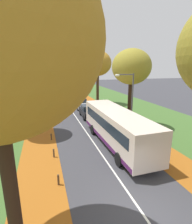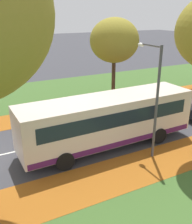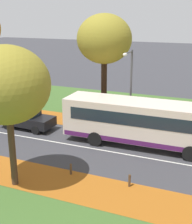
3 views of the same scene
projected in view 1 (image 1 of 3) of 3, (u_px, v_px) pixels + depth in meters
ground_plane at (141, 211)px, 8.21m from camera, size 160.00×160.00×0.00m
grass_verge_left at (6, 116)px, 24.12m from camera, size 12.00×90.00×0.01m
leaf_litter_left at (40, 126)px, 19.87m from camera, size 2.80×60.00×0.00m
grass_verge_right at (126, 107)px, 29.32m from camera, size 12.00×90.00×0.01m
leaf_litter_right at (115, 119)px, 22.47m from camera, size 2.80×60.00×0.00m
road_centre_line at (72, 111)px, 26.72m from camera, size 0.12×80.00×0.01m
tree_left_near at (25, 82)px, 16.31m from camera, size 4.13×4.13×7.06m
tree_left_mid at (34, 65)px, 25.89m from camera, size 4.75×4.75×8.92m
tree_right_near at (131, 67)px, 18.32m from camera, size 4.12×4.12×8.43m
tree_right_mid at (98, 64)px, 30.01m from camera, size 4.74×4.74×9.27m
bollard_second at (58, 180)px, 9.96m from camera, size 0.12×0.12×0.66m
bollard_third at (54, 153)px, 13.01m from camera, size 0.12×0.12×0.67m
bollard_fourth at (51, 137)px, 16.08m from camera, size 0.12×0.12×0.63m
streetlamp_right at (129, 98)px, 16.31m from camera, size 1.89×0.28×6.00m
bus at (116, 126)px, 14.86m from camera, size 2.78×10.44×2.98m
car_black_lead at (88, 111)px, 23.28m from camera, size 1.88×4.25×1.62m
car_white_following at (81, 103)px, 28.22m from camera, size 1.91×4.26×1.62m
car_red_third_in_line at (72, 97)px, 34.70m from camera, size 1.84×4.23×1.62m
car_green_fourth_in_line at (69, 92)px, 40.97m from camera, size 1.80×4.21×1.62m
car_grey_trailing at (65, 89)px, 47.26m from camera, size 1.83×4.22×1.62m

